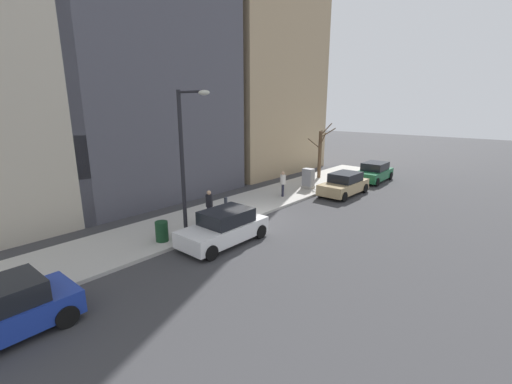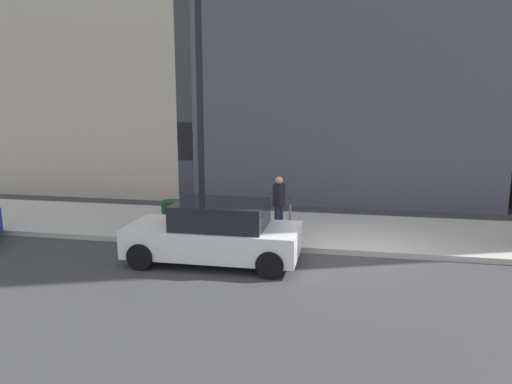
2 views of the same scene
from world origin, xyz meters
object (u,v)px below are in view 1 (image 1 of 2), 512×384
Objects in this scene: parking_meter at (226,207)px; pedestrian_near_meter at (283,182)px; parked_car_green at (374,172)px; bare_tree at (320,152)px; utility_box at (308,179)px; streetlamp at (186,153)px; pedestrian_midblock at (209,204)px; trash_bin at (162,231)px; parked_car_tan at (344,184)px; parked_car_white at (224,227)px; office_tower_left at (244,7)px; office_block_center at (115,21)px.

pedestrian_near_meter is (0.93, -6.17, 0.11)m from parking_meter.
bare_tree is at bearing 29.06° from parked_car_green.
utility_box is at bearing -84.70° from parking_meter.
parking_meter is at bearing -86.16° from streetlamp.
utility_box is 12.12m from streetlamp.
pedestrian_midblock is at bearing 79.52° from parked_car_green.
trash_bin is (2.05, 18.69, -0.14)m from parked_car_green.
parked_car_tan and parked_car_white have the same top height.
office_tower_left is (9.80, -4.03, 13.61)m from utility_box.
office_tower_left is at bearing -51.09° from parking_meter.
parked_car_white is at bearing -148.91° from streetlamp.
parking_meter is at bearing 95.30° from utility_box.
trash_bin is 9.73m from pedestrian_near_meter.
parking_meter is 0.94× the size of utility_box.
parking_meter is 0.81× the size of pedestrian_midblock.
utility_box is (2.42, -10.81, 0.11)m from parked_car_white.
pedestrian_midblock is at bearing -84.01° from trash_bin.
utility_box is 0.22× the size of streetlamp.
trash_bin is at bearing 121.36° from office_tower_left.
bare_tree is at bearing -81.49° from streetlamp.
office_tower_left is (12.25, 1.95, 13.72)m from parked_car_green.
streetlamp is (1.43, 17.64, 3.28)m from parked_car_green.
pedestrian_near_meter is (0.48, -9.71, 0.49)m from trash_bin.
parked_car_white is at bearing 129.47° from office_tower_left.
streetlamp is 3.71m from pedestrian_midblock.
parking_meter is at bearing -97.24° from trash_bin.
parked_car_tan is 0.94× the size of bare_tree.
parked_car_white is at bearing 88.10° from parked_car_green.
office_tower_left is 12.60m from office_block_center.
utility_box is at bearing -88.20° from trash_bin.
parked_car_white is at bearing 104.29° from bare_tree.
bare_tree is (3.86, -3.27, 1.50)m from parked_car_tan.
parked_car_green is 15.75m from pedestrian_midblock.
office_block_center reaches higher than parked_car_green.
streetlamp is 21.73m from office_tower_left.
trash_bin is (2.02, 1.90, -0.14)m from parked_car_white.
parked_car_tan is 12.67m from streetlamp.
bare_tree reaches higher than parked_car_white.
bare_tree reaches higher than parked_car_tan.
parked_car_tan is 0.65× the size of streetlamp.
parked_car_white reaches higher than parking_meter.
parked_car_tan is 2.62m from utility_box.
office_tower_left is at bearing -55.41° from streetlamp.
office_tower_left reaches higher than pedestrian_midblock.
parked_car_green is 4.73× the size of trash_bin.
trash_bin is at bearing 156.76° from office_block_center.
office_block_center reaches higher than parked_car_tan.
parked_car_white is 2.94× the size of utility_box.
streetlamp reaches higher than trash_bin.
parked_car_tan is 5.28m from bare_tree.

